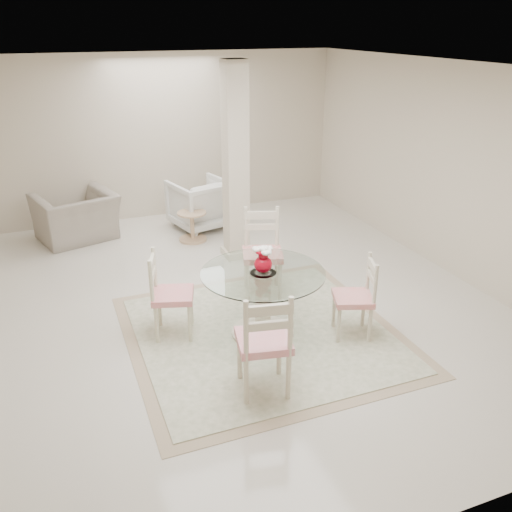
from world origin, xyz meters
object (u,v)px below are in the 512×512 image
object	(u,v)px
dining_chair_south	(265,337)
armchair_white	(200,204)
red_vase	(263,260)
recliner_taupe	(76,217)
dining_chair_east	(360,292)
dining_table	(263,304)
dining_chair_west	(166,289)
dining_chair_north	(262,246)
side_table	(192,227)
column	(235,164)

from	to	relation	value
dining_chair_south	armchair_white	distance (m)	4.49
red_vase	dining_chair_south	world-z (taller)	dining_chair_south
recliner_taupe	armchair_white	world-z (taller)	armchair_white
dining_chair_east	dining_table	bearing A→B (deg)	-91.88
dining_table	dining_chair_west	distance (m)	1.03
dining_chair_south	armchair_white	world-z (taller)	dining_chair_south
dining_chair_north	side_table	size ratio (longest dim) A/B	2.57
column	dining_chair_west	xyz separation A→B (m)	(-1.41, -1.78, -0.79)
dining_table	dining_chair_west	xyz separation A→B (m)	(-0.95, 0.37, 0.18)
dining_chair_east	side_table	bearing A→B (deg)	-144.81
dining_chair_east	dining_chair_west	xyz separation A→B (m)	(-1.89, 0.75, 0.03)
dining_table	dining_chair_south	world-z (taller)	dining_chair_south
dining_chair_west	dining_table	bearing A→B (deg)	-94.35
red_vase	armchair_white	world-z (taller)	red_vase
recliner_taupe	dining_chair_east	bearing A→B (deg)	105.83
red_vase	dining_chair_east	bearing A→B (deg)	-21.64
dining_chair_east	dining_chair_south	xyz separation A→B (m)	(-1.31, -0.58, 0.09)
red_vase	dining_chair_north	xyz separation A→B (m)	(0.37, 0.96, -0.27)
recliner_taupe	armchair_white	size ratio (longest dim) A/B	1.27
dining_chair_north	recliner_taupe	xyz separation A→B (m)	(-2.00, 2.69, -0.26)
dining_chair_east	armchair_white	distance (m)	3.90
dining_table	dining_chair_north	bearing A→B (deg)	68.52
dining_table	dining_chair_east	size ratio (longest dim) A/B	1.30
dining_chair_east	dining_chair_west	distance (m)	2.03
dining_chair_east	dining_chair_north	world-z (taller)	dining_chair_north
column	side_table	size ratio (longest dim) A/B	5.87
dining_chair_west	side_table	size ratio (longest dim) A/B	2.30
side_table	column	bearing A→B (deg)	-61.50
dining_chair_east	recliner_taupe	bearing A→B (deg)	-127.72
column	dining_table	distance (m)	2.40
red_vase	side_table	world-z (taller)	red_vase
recliner_taupe	armchair_white	bearing A→B (deg)	158.20
dining_table	dining_chair_south	bearing A→B (deg)	-110.98
dining_chair_east	recliner_taupe	xyz separation A→B (m)	(-2.56, 4.02, -0.16)
dining_chair_west	armchair_white	xyz separation A→B (m)	(1.26, 3.10, -0.15)
column	dining_chair_north	bearing A→B (deg)	-94.14
dining_table	armchair_white	size ratio (longest dim) A/B	1.47
column	dining_chair_north	world-z (taller)	column
dining_table	recliner_taupe	distance (m)	3.99
red_vase	side_table	size ratio (longest dim) A/B	0.62
armchair_white	side_table	size ratio (longest dim) A/B	1.92
dining_chair_west	recliner_taupe	world-z (taller)	dining_chair_west
dining_chair_west	side_table	xyz separation A→B (m)	(0.97, 2.58, -0.34)
column	dining_chair_north	distance (m)	1.40
dining_chair_west	dining_chair_south	bearing A→B (deg)	-139.28
dining_chair_north	recliner_taupe	world-z (taller)	dining_chair_north
side_table	dining_table	bearing A→B (deg)	-90.45
dining_chair_west	column	bearing A→B (deg)	-21.36
column	dining_table	size ratio (longest dim) A/B	2.08
red_vase	dining_chair_north	bearing A→B (deg)	68.58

